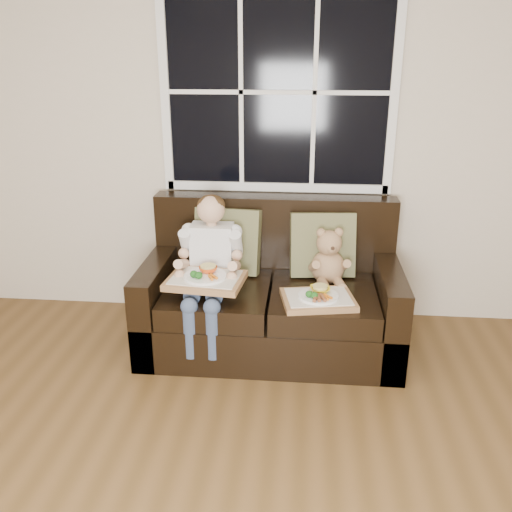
# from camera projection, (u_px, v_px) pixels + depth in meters

# --- Properties ---
(room_walls) EXTENTS (4.52, 5.02, 2.71)m
(room_walls) POSITION_uv_depth(u_px,v_px,m) (161.00, 182.00, 1.40)
(room_walls) COLOR beige
(room_walls) RESTS_ON ground
(window_back) EXTENTS (1.62, 0.04, 1.37)m
(window_back) POSITION_uv_depth(u_px,v_px,m) (278.00, 92.00, 3.68)
(window_back) COLOR black
(window_back) RESTS_ON room_walls
(loveseat) EXTENTS (1.70, 0.92, 0.96)m
(loveseat) POSITION_uv_depth(u_px,v_px,m) (271.00, 300.00, 3.72)
(loveseat) COLOR black
(loveseat) RESTS_ON ground
(pillow_left) EXTENTS (0.47, 0.25, 0.47)m
(pillow_left) POSITION_uv_depth(u_px,v_px,m) (228.00, 241.00, 3.76)
(pillow_left) COLOR brown
(pillow_left) RESTS_ON loveseat
(pillow_right) EXTENTS (0.46, 0.24, 0.45)m
(pillow_right) POSITION_uv_depth(u_px,v_px,m) (323.00, 245.00, 3.71)
(pillow_right) COLOR brown
(pillow_right) RESTS_ON loveseat
(child) EXTENTS (0.40, 0.60, 0.91)m
(child) POSITION_uv_depth(u_px,v_px,m) (210.00, 257.00, 3.52)
(child) COLOR silver
(child) RESTS_ON loveseat
(teddy_bear) EXTENTS (0.26, 0.31, 0.40)m
(teddy_bear) POSITION_uv_depth(u_px,v_px,m) (328.00, 260.00, 3.60)
(teddy_bear) COLOR tan
(teddy_bear) RESTS_ON loveseat
(tray_left) EXTENTS (0.50, 0.41, 0.11)m
(tray_left) POSITION_uv_depth(u_px,v_px,m) (206.00, 279.00, 3.39)
(tray_left) COLOR #9A6E45
(tray_left) RESTS_ON child
(tray_right) EXTENTS (0.49, 0.41, 0.10)m
(tray_right) POSITION_uv_depth(u_px,v_px,m) (318.00, 298.00, 3.35)
(tray_right) COLOR #9A6E45
(tray_right) RESTS_ON loveseat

